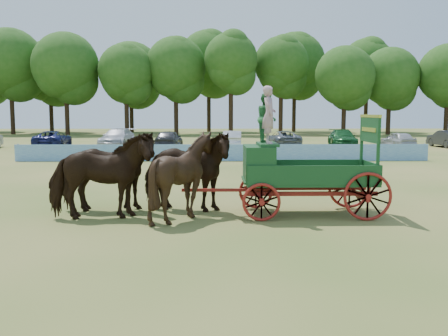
% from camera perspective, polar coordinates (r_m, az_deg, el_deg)
% --- Properties ---
extents(ground, '(160.00, 160.00, 0.00)m').
position_cam_1_polar(ground, '(13.69, 5.46, -6.57)').
color(ground, '#9E8447').
rests_on(ground, ground).
extents(horse_lead_left, '(3.10, 1.72, 2.49)m').
position_cam_1_polar(horse_lead_left, '(14.66, -14.03, -0.92)').
color(horse_lead_left, black).
rests_on(horse_lead_left, ground).
extents(horse_lead_right, '(3.04, 1.54, 2.49)m').
position_cam_1_polar(horse_lead_right, '(15.73, -13.14, -0.41)').
color(horse_lead_right, black).
rests_on(horse_lead_right, ground).
extents(horse_wheel_left, '(2.66, 2.47, 2.50)m').
position_cam_1_polar(horse_wheel_left, '(14.32, -4.62, -0.91)').
color(horse_wheel_left, black).
rests_on(horse_wheel_left, ground).
extents(horse_wheel_right, '(3.19, 2.01, 2.49)m').
position_cam_1_polar(horse_wheel_right, '(15.41, -4.38, -0.40)').
color(horse_wheel_right, black).
rests_on(horse_wheel_right, ground).
extents(farm_dray, '(6.00, 2.00, 3.81)m').
position_cam_1_polar(farm_dray, '(14.95, 6.90, 0.84)').
color(farm_dray, '#A32D10').
rests_on(farm_dray, ground).
extents(sponsor_banner, '(26.00, 0.08, 1.05)m').
position_cam_1_polar(sponsor_banner, '(31.36, -0.12, 1.76)').
color(sponsor_banner, '#1E5FA5').
rests_on(sponsor_banner, ground).
extents(parked_cars, '(57.57, 7.20, 1.62)m').
position_cam_1_polar(parked_cars, '(43.44, 3.94, 3.34)').
color(parked_cars, silver).
rests_on(parked_cars, ground).
extents(treeline, '(90.42, 21.42, 15.72)m').
position_cam_1_polar(treeline, '(73.23, -6.60, 11.33)').
color(treeline, '#382314').
rests_on(treeline, ground).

